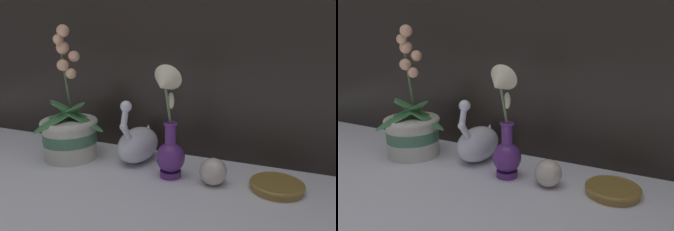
{
  "view_description": "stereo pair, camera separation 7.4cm",
  "coord_description": "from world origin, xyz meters",
  "views": [
    {
      "loc": [
        0.35,
        -0.71,
        0.4
      ],
      "look_at": [
        0.01,
        0.13,
        0.16
      ],
      "focal_mm": 35.0,
      "sensor_mm": 36.0,
      "label": 1
    },
    {
      "loc": [
        0.42,
        -0.68,
        0.4
      ],
      "look_at": [
        0.01,
        0.13,
        0.16
      ],
      "focal_mm": 35.0,
      "sensor_mm": 36.0,
      "label": 2
    }
  ],
  "objects": [
    {
      "name": "amber_dish",
      "position": [
        0.32,
        0.11,
        0.01
      ],
      "size": [
        0.14,
        0.14,
        0.02
      ],
      "color": "olive",
      "rests_on": "ground_plane"
    },
    {
      "name": "orchid_potted_plant",
      "position": [
        -0.32,
        0.1,
        0.09
      ],
      "size": [
        0.25,
        0.26,
        0.42
      ],
      "color": "beige",
      "rests_on": "ground_plane"
    },
    {
      "name": "ground_plane",
      "position": [
        0.0,
        0.0,
        0.0
      ],
      "size": [
        2.8,
        2.8,
        0.0
      ],
      "primitive_type": "plane",
      "color": "white"
    },
    {
      "name": "glass_sphere",
      "position": [
        0.16,
        0.08,
        0.04
      ],
      "size": [
        0.07,
        0.07,
        0.07
      ],
      "color": "beige",
      "rests_on": "ground_plane"
    },
    {
      "name": "swan_figurine",
      "position": [
        -0.1,
        0.16,
        0.06
      ],
      "size": [
        0.11,
        0.2,
        0.21
      ],
      "color": "white",
      "rests_on": "ground_plane"
    },
    {
      "name": "blue_vase",
      "position": [
        0.03,
        0.07,
        0.13
      ],
      "size": [
        0.08,
        0.12,
        0.32
      ],
      "color": "#602D7F",
      "rests_on": "ground_plane"
    }
  ]
}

